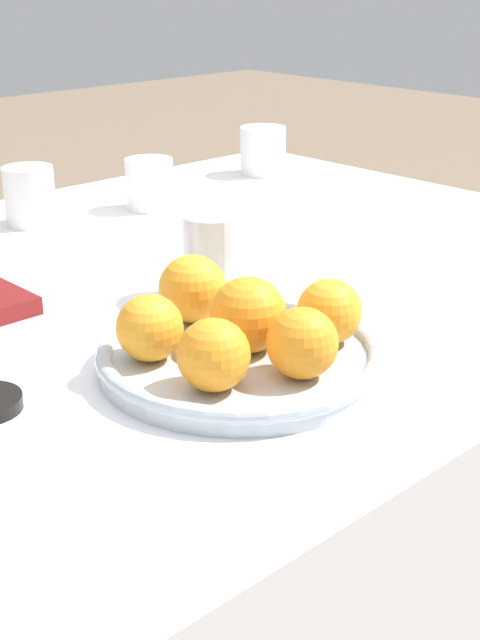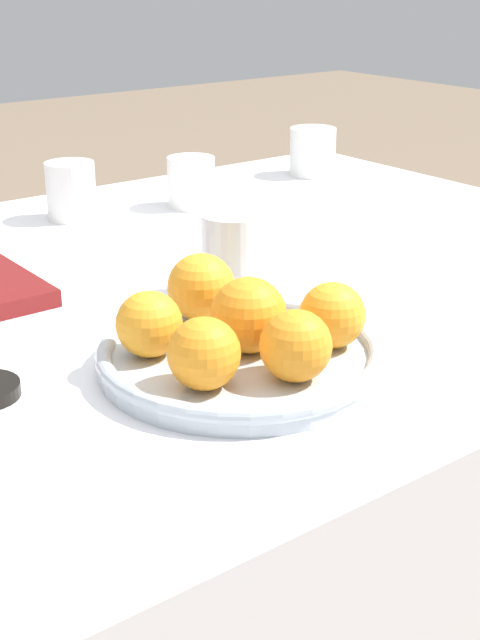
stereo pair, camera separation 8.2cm
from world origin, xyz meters
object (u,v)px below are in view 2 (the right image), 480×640
(cup_2, at_px, (313,152))
(orange_3, at_px, (204,354))
(fruit_platter, at_px, (240,356))
(water_glass, at_px, (232,255))
(orange_0, at_px, (201,287))
(cup_3, at_px, (191,182))
(orange_4, at_px, (296,346))
(orange_2, at_px, (332,315))
(orange_5, at_px, (149,324))
(cup_1, at_px, (71,191))
(orange_1, at_px, (249,315))

(cup_2, bearing_deg, orange_3, -137.54)
(fruit_platter, xyz_separation_m, water_glass, (0.11, 0.16, 0.04))
(orange_0, bearing_deg, cup_3, 56.74)
(orange_4, relative_size, water_glass, 0.66)
(orange_2, bearing_deg, orange_3, 179.51)
(orange_5, bearing_deg, orange_0, 26.20)
(fruit_platter, distance_m, orange_5, 0.09)
(orange_5, bearing_deg, orange_4, -58.47)
(orange_0, xyz_separation_m, cup_3, (0.28, 0.43, -0.01))
(water_glass, relative_size, cup_1, 1.15)
(orange_5, xyz_separation_m, cup_3, (0.37, 0.47, -0.01))
(orange_1, relative_size, cup_1, 0.85)
(orange_1, relative_size, orange_3, 1.13)
(orange_0, bearing_deg, water_glass, 37.85)
(orange_4, bearing_deg, water_glass, 65.25)
(orange_3, bearing_deg, orange_2, -0.49)
(cup_2, bearing_deg, orange_2, -130.34)
(orange_2, distance_m, orange_3, 0.15)
(orange_3, bearing_deg, cup_3, 56.52)
(water_glass, bearing_deg, orange_0, -142.15)
(fruit_platter, height_order, orange_3, orange_3)
(orange_0, bearing_deg, fruit_platter, -101.60)
(cup_1, bearing_deg, orange_4, -100.23)
(orange_1, height_order, cup_3, orange_1)
(orange_1, bearing_deg, cup_1, 79.00)
(orange_1, height_order, orange_2, orange_1)
(cup_3, bearing_deg, cup_2, 9.61)
(fruit_platter, relative_size, orange_3, 4.27)
(cup_2, bearing_deg, orange_0, -140.31)
(orange_2, bearing_deg, orange_4, -155.61)
(orange_2, height_order, orange_3, same)
(cup_1, bearing_deg, orange_5, -109.99)
(orange_4, distance_m, cup_3, 0.66)
(orange_3, height_order, orange_5, orange_3)
(orange_2, distance_m, orange_5, 0.17)
(water_glass, relative_size, cup_3, 1.26)
(orange_2, relative_size, cup_2, 0.76)
(fruit_platter, height_order, orange_1, orange_1)
(orange_2, bearing_deg, water_glass, 80.24)
(fruit_platter, bearing_deg, orange_2, -28.59)
(orange_2, relative_size, cup_1, 0.74)
(orange_2, height_order, cup_3, orange_2)
(orange_0, relative_size, orange_5, 1.11)
(orange_2, xyz_separation_m, orange_3, (-0.15, 0.00, 0.00))
(water_glass, bearing_deg, cup_1, 89.10)
(orange_0, distance_m, cup_3, 0.51)
(orange_4, xyz_separation_m, cup_3, (0.30, 0.59, -0.01))
(orange_1, xyz_separation_m, orange_4, (-0.01, -0.07, -0.00))
(orange_2, relative_size, orange_4, 0.99)
(orange_4, height_order, orange_5, orange_4)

